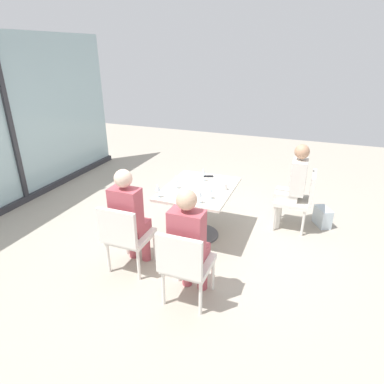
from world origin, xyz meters
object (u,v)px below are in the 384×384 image
Objects in this scene: wine_glass_4 at (187,191)px; cell_phone_on_table at (208,176)px; person_far_left at (129,214)px; wine_glass_1 at (203,172)px; wine_glass_2 at (199,193)px; wine_glass_0 at (210,189)px; coffee_cup at (224,186)px; person_front_right at (293,183)px; handbag_0 at (322,217)px; chair_far_left at (126,234)px; dining_table_main at (199,201)px; person_side_end at (189,239)px; chair_front_right at (299,197)px; wine_glass_5 at (157,187)px; chair_side_end at (185,263)px; wine_glass_3 at (176,179)px.

wine_glass_4 is 1.28× the size of cell_phone_on_table.
wine_glass_1 is at bearing -21.27° from person_far_left.
wine_glass_2 is 1.28× the size of cell_phone_on_table.
wine_glass_0 is 1.00× the size of wine_glass_2.
coffee_cup is (0.51, -0.17, -0.09)m from wine_glass_2.
handbag_0 is at bearing -65.07° from person_front_right.
coffee_cup is at bearing -36.74° from chair_far_left.
dining_table_main is 1.27m from person_side_end.
chair_front_right is 4.70× the size of wine_glass_2.
wine_glass_5 is 0.99m from cell_phone_on_table.
wine_glass_1 is 1.92m from handbag_0.
person_far_left is 8.75× the size of cell_phone_on_table.
person_front_right reaches higher than handbag_0.
wine_glass_1 is at bearing 61.42° from coffee_cup.
chair_front_right is 9.67× the size of coffee_cup.
wine_glass_0 is 0.78m from cell_phone_on_table.
wine_glass_5 is (-0.02, 0.38, 0.00)m from wine_glass_4.
chair_side_end is 0.69× the size of person_far_left.
dining_table_main is 3.74× the size of handbag_0.
person_side_end is 4.20× the size of handbag_0.
coffee_cup is at bearing 128.53° from person_front_right.
wine_glass_5 is at bearing -11.94° from chair_far_left.
coffee_cup is (1.01, -0.83, 0.08)m from person_far_left.
chair_side_end is at bearing -140.13° from wine_glass_5.
chair_far_left is at bearing 140.21° from wine_glass_4.
wine_glass_3 is at bearing 91.04° from handbag_0.
wine_glass_0 is at bearing -73.28° from wine_glass_5.
coffee_cup is at bearing 125.10° from chair_front_right.
person_side_end is 1.00× the size of person_far_left.
wine_glass_0 is at bearing 4.80° from chair_side_end.
dining_table_main is at bearing -25.15° from chair_far_left.
dining_table_main is 1.36m from chair_side_end.
wine_glass_4 is at bearing 20.67° from chair_side_end.
dining_table_main is at bearing 40.61° from wine_glass_0.
chair_far_left is 9.67× the size of coffee_cup.
wine_glass_0 reaches higher than chair_front_right.
cell_phone_on_table is (-0.27, 1.17, 0.03)m from person_front_right.
wine_glass_0 reaches higher than chair_far_left.
wine_glass_5 is at bearing 154.57° from wine_glass_1.
person_side_end is at bearing 156.80° from person_front_right.
person_front_right is at bearing -59.57° from wine_glass_3.
wine_glass_4 is at bearing 135.37° from person_front_right.
chair_front_right is at bearing -90.00° from person_front_right.
chair_front_right is at bearing -61.38° from wine_glass_3.
coffee_cup is at bearing -53.37° from wine_glass_5.
person_front_right is 6.81× the size of wine_glass_1.
person_far_left is 0.73m from wine_glass_4.
coffee_cup is at bearing -72.98° from wine_glass_3.
wine_glass_5 is at bearing 141.65° from dining_table_main.
coffee_cup is at bearing -157.57° from cell_phone_on_table.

